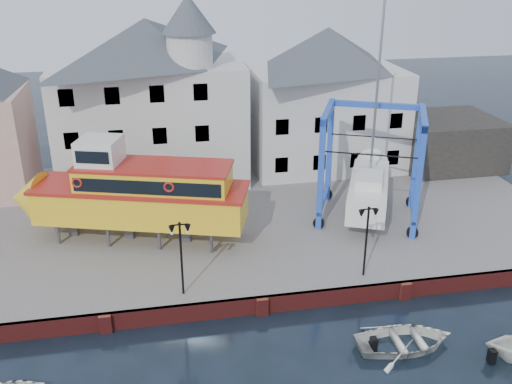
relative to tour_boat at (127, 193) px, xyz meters
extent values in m
plane|color=black|center=(6.81, -8.18, -4.05)|extent=(140.00, 140.00, 0.00)
cube|color=#5E5A58|center=(6.81, 2.82, -3.55)|extent=(44.00, 22.00, 1.00)
cube|color=maroon|center=(6.81, -8.06, -3.55)|extent=(44.00, 0.25, 1.00)
cube|color=maroon|center=(-1.19, -8.23, -3.55)|extent=(0.60, 0.36, 1.00)
cube|color=maroon|center=(6.81, -8.23, -3.55)|extent=(0.60, 0.36, 1.00)
cube|color=maroon|center=(14.81, -8.23, -3.55)|extent=(0.60, 0.36, 1.00)
cube|color=silver|center=(1.81, 10.32, 1.45)|extent=(14.00, 8.00, 9.00)
pyramid|color=#40454B|center=(1.81, 10.32, 7.55)|extent=(14.00, 8.00, 3.20)
cube|color=black|center=(-3.69, 6.36, -1.45)|extent=(1.00, 0.08, 1.20)
cube|color=black|center=(-0.69, 6.36, -1.45)|extent=(1.00, 0.08, 1.20)
cube|color=black|center=(2.31, 6.36, -1.45)|extent=(1.00, 0.08, 1.20)
cube|color=black|center=(5.31, 6.36, -1.45)|extent=(1.00, 0.08, 1.20)
cube|color=black|center=(-3.69, 6.36, 1.55)|extent=(1.00, 0.08, 1.20)
cube|color=black|center=(-0.69, 6.36, 1.55)|extent=(1.00, 0.08, 1.20)
cube|color=black|center=(2.31, 6.36, 1.55)|extent=(1.00, 0.08, 1.20)
cube|color=black|center=(5.31, 6.36, 1.55)|extent=(1.00, 0.08, 1.20)
cube|color=black|center=(-3.69, 6.36, 4.55)|extent=(1.00, 0.08, 1.20)
cube|color=black|center=(-0.69, 6.36, 4.55)|extent=(1.00, 0.08, 1.20)
cube|color=black|center=(2.31, 6.36, 4.55)|extent=(1.00, 0.08, 1.20)
cube|color=black|center=(5.31, 6.36, 4.55)|extent=(1.00, 0.08, 1.20)
cylinder|color=silver|center=(4.81, 7.92, 7.15)|extent=(3.20, 3.20, 2.40)
cone|color=#40454B|center=(4.81, 7.92, 9.65)|extent=(3.80, 3.80, 2.60)
cube|color=silver|center=(15.81, 10.82, 0.95)|extent=(12.00, 8.00, 8.00)
pyramid|color=#40454B|center=(15.81, 10.82, 6.55)|extent=(12.00, 8.00, 3.20)
cube|color=black|center=(11.31, 6.86, -1.45)|extent=(1.00, 0.08, 1.20)
cube|color=black|center=(14.31, 6.86, -1.45)|extent=(1.00, 0.08, 1.20)
cube|color=black|center=(17.31, 6.86, -1.45)|extent=(1.00, 0.08, 1.20)
cube|color=black|center=(20.31, 6.86, -1.45)|extent=(1.00, 0.08, 1.20)
cube|color=black|center=(11.31, 6.86, 1.55)|extent=(1.00, 0.08, 1.20)
cube|color=black|center=(14.31, 6.86, 1.55)|extent=(1.00, 0.08, 1.20)
cube|color=black|center=(17.31, 6.86, 1.55)|extent=(1.00, 0.08, 1.20)
cube|color=black|center=(20.31, 6.86, 1.55)|extent=(1.00, 0.08, 1.20)
cube|color=black|center=(25.81, 8.82, -1.05)|extent=(8.00, 7.00, 4.00)
cylinder|color=black|center=(2.81, -6.98, -1.05)|extent=(0.12, 0.12, 4.00)
cube|color=black|center=(2.81, -6.98, 1.00)|extent=(0.90, 0.06, 0.06)
sphere|color=black|center=(2.81, -6.98, 1.07)|extent=(0.16, 0.16, 0.16)
cone|color=black|center=(2.41, -6.98, 0.73)|extent=(0.32, 0.32, 0.45)
sphere|color=white|center=(2.41, -6.98, 0.55)|extent=(0.18, 0.18, 0.18)
cone|color=black|center=(3.21, -6.98, 0.73)|extent=(0.32, 0.32, 0.45)
sphere|color=white|center=(3.21, -6.98, 0.55)|extent=(0.18, 0.18, 0.18)
cylinder|color=black|center=(12.81, -6.98, -1.05)|extent=(0.12, 0.12, 4.00)
cube|color=black|center=(12.81, -6.98, 1.00)|extent=(0.90, 0.06, 0.06)
sphere|color=black|center=(12.81, -6.98, 1.07)|extent=(0.16, 0.16, 0.16)
cone|color=black|center=(12.41, -6.98, 0.73)|extent=(0.32, 0.32, 0.45)
sphere|color=white|center=(12.41, -6.98, 0.55)|extent=(0.18, 0.18, 0.18)
cone|color=black|center=(13.21, -6.98, 0.73)|extent=(0.32, 0.32, 0.45)
sphere|color=white|center=(13.21, -6.98, 0.55)|extent=(0.18, 0.18, 0.18)
cylinder|color=#59595E|center=(-4.32, 0.03, -2.37)|extent=(0.25, 0.25, 1.36)
cylinder|color=#59595E|center=(-3.55, 2.46, -2.37)|extent=(0.25, 0.25, 1.36)
cylinder|color=#59595E|center=(-1.29, -0.93, -2.37)|extent=(0.25, 0.25, 1.36)
cylinder|color=#59595E|center=(-0.52, 1.50, -2.37)|extent=(0.25, 0.25, 1.36)
cylinder|color=#59595E|center=(1.75, -1.89, -2.37)|extent=(0.25, 0.25, 1.36)
cylinder|color=#59595E|center=(2.52, 0.54, -2.37)|extent=(0.25, 0.25, 1.36)
cylinder|color=#59595E|center=(4.79, -2.85, -2.37)|extent=(0.25, 0.25, 1.36)
cylinder|color=#59595E|center=(5.55, -0.42, -2.37)|extent=(0.25, 0.25, 1.36)
cube|color=#59595E|center=(-3.51, 1.11, -2.37)|extent=(0.66, 0.60, 1.36)
cube|color=#59595E|center=(-0.04, 0.01, -2.37)|extent=(0.66, 0.60, 1.36)
cube|color=#59595E|center=(3.43, -1.08, -2.37)|extent=(0.66, 0.60, 1.36)
cube|color=yellow|center=(0.83, -0.26, -0.69)|extent=(13.19, 7.14, 2.00)
cone|color=yellow|center=(-6.19, 1.96, -0.69)|extent=(2.95, 3.90, 3.46)
cube|color=#AC2018|center=(0.83, -0.26, 0.40)|extent=(13.49, 7.36, 0.20)
cube|color=yellow|center=(1.70, -0.54, 1.04)|extent=(9.61, 5.69, 1.46)
cube|color=black|center=(1.22, -2.04, 1.09)|extent=(8.35, 2.69, 0.82)
cube|color=black|center=(2.18, 0.97, 1.09)|extent=(8.35, 2.69, 0.82)
cube|color=#AC2018|center=(1.70, -0.54, 1.85)|extent=(9.81, 5.83, 0.16)
cube|color=white|center=(-1.34, 0.42, 2.60)|extent=(2.97, 2.97, 1.66)
cube|color=black|center=(-1.70, -0.73, 2.67)|extent=(1.91, 0.66, 0.73)
torus|color=#AC2018|center=(-2.69, -0.85, 1.22)|extent=(0.65, 0.31, 0.64)
torus|color=#AC2018|center=(2.51, -2.50, 1.22)|extent=(0.65, 0.31, 0.64)
cube|color=#244CB5|center=(12.00, -0.92, 0.61)|extent=(0.48, 0.48, 7.32)
cylinder|color=black|center=(12.00, -0.92, -2.69)|extent=(0.78, 0.54, 0.73)
cube|color=#244CB5|center=(13.97, 3.53, 0.61)|extent=(0.48, 0.48, 7.32)
cylinder|color=black|center=(13.97, 3.53, -2.69)|extent=(0.78, 0.54, 0.73)
cube|color=#244CB5|center=(17.41, -3.31, 0.61)|extent=(0.48, 0.48, 7.32)
cylinder|color=black|center=(17.41, -3.31, -2.69)|extent=(0.78, 0.54, 0.73)
cube|color=#244CB5|center=(19.38, 1.14, 0.61)|extent=(0.48, 0.48, 7.32)
cylinder|color=black|center=(19.38, 1.14, -2.69)|extent=(0.78, 0.54, 0.73)
cube|color=#244CB5|center=(12.99, 1.31, 4.08)|extent=(2.45, 4.93, 0.51)
cube|color=#244CB5|center=(12.99, 1.31, -2.01)|extent=(2.35, 4.89, 0.22)
cube|color=#244CB5|center=(18.39, -1.08, 4.08)|extent=(2.45, 4.93, 0.51)
cube|color=#244CB5|center=(18.39, -1.08, -2.01)|extent=(2.35, 4.89, 0.22)
cube|color=#244CB5|center=(16.67, 2.34, 4.08)|extent=(5.89, 2.87, 0.37)
cube|color=white|center=(15.69, 0.11, -1.17)|extent=(5.37, 8.15, 1.67)
cone|color=white|center=(17.57, 4.37, -1.17)|extent=(2.88, 2.50, 2.41)
cube|color=#59595E|center=(15.69, 0.11, -2.37)|extent=(0.99, 1.82, 0.73)
cube|color=white|center=(15.48, -0.37, -0.02)|extent=(2.80, 3.55, 0.63)
cylinder|color=#99999E|center=(15.90, 0.59, 5.42)|extent=(0.21, 0.21, 11.51)
cube|color=black|center=(14.93, -1.61, 2.05)|extent=(5.24, 2.41, 0.05)
cube|color=black|center=(16.45, 1.83, 2.05)|extent=(5.24, 2.41, 0.05)
imported|color=white|center=(13.05, -12.10, -4.05)|extent=(4.82, 3.47, 0.99)
camera|label=1|loc=(1.82, -32.81, 13.68)|focal=40.00mm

